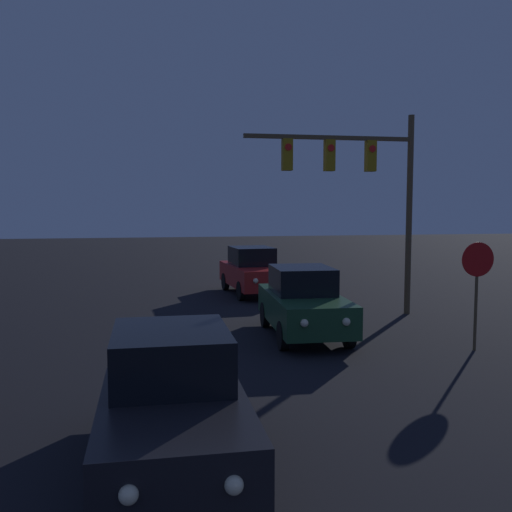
# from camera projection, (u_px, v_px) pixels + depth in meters

# --- Properties ---
(car_near) EXTENTS (1.75, 4.19, 1.75)m
(car_near) POSITION_uv_depth(u_px,v_px,m) (172.00, 402.00, 7.12)
(car_near) COLOR black
(car_near) RESTS_ON ground_plane
(car_mid) EXTENTS (1.89, 4.25, 1.75)m
(car_mid) POSITION_uv_depth(u_px,v_px,m) (303.00, 303.00, 14.36)
(car_mid) COLOR #1E4728
(car_mid) RESTS_ON ground_plane
(car_far) EXTENTS (2.02, 4.28, 1.75)m
(car_far) POSITION_uv_depth(u_px,v_px,m) (253.00, 271.00, 21.17)
(car_far) COLOR #B21E1E
(car_far) RESTS_ON ground_plane
(traffic_signal_mast) EXTENTS (5.14, 0.30, 5.97)m
(traffic_signal_mast) POSITION_uv_depth(u_px,v_px,m) (362.00, 178.00, 16.74)
(traffic_signal_mast) COLOR brown
(traffic_signal_mast) RESTS_ON ground_plane
(stop_sign) EXTENTS (0.78, 0.07, 2.48)m
(stop_sign) POSITION_uv_depth(u_px,v_px,m) (477.00, 274.00, 12.85)
(stop_sign) COLOR brown
(stop_sign) RESTS_ON ground_plane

